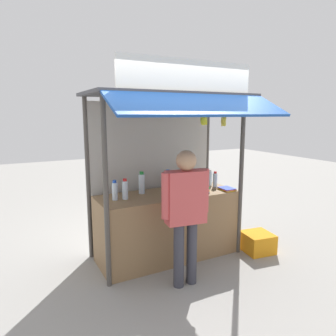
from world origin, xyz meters
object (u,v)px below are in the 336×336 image
water_bottle_front_right (215,180)px  magazine_stack_far_left (227,189)px  water_bottle_mid_right (142,183)px  water_bottle_rear_center (210,178)px  banana_bunch_inner_right (224,121)px  banana_bunch_rightmost (204,120)px  water_bottle_front_left (168,180)px  water_bottle_center (115,191)px  magazine_stack_far_right (197,189)px  plastic_crate (257,242)px  water_bottle_back_left (125,190)px  vendor_person (186,206)px

water_bottle_front_right → magazine_stack_far_left: 0.25m
water_bottle_mid_right → water_bottle_rear_center: size_ratio=1.24×
banana_bunch_inner_right → banana_bunch_rightmost: (-0.29, -0.00, 0.02)m
water_bottle_front_right → water_bottle_front_left: water_bottle_front_left is taller
magazine_stack_far_left → banana_bunch_rightmost: size_ratio=0.94×
water_bottle_front_left → water_bottle_rear_center: water_bottle_front_left is taller
water_bottle_center → magazine_stack_far_right: 1.14m
banana_bunch_inner_right → plastic_crate: size_ratio=0.71×
plastic_crate → water_bottle_mid_right: bearing=157.1°
water_bottle_mid_right → water_bottle_front_left: bearing=12.7°
water_bottle_back_left → magazine_stack_far_left: water_bottle_back_left is taller
water_bottle_front_right → banana_bunch_inner_right: 1.01m
banana_bunch_rightmost → banana_bunch_inner_right: bearing=0.1°
magazine_stack_far_right → banana_bunch_inner_right: 1.00m
water_bottle_rear_center → magazine_stack_far_right: bearing=-146.9°
water_bottle_center → banana_bunch_inner_right: (1.28, -0.48, 0.86)m
water_bottle_mid_right → water_bottle_center: 0.45m
water_bottle_front_left → magazine_stack_far_left: size_ratio=1.10×
water_bottle_front_left → vendor_person: bearing=-106.7°
water_bottle_rear_center → banana_bunch_rightmost: 1.18m
water_bottle_back_left → water_bottle_mid_right: (0.29, 0.16, 0.02)m
water_bottle_back_left → water_bottle_mid_right: water_bottle_mid_right is taller
water_bottle_center → water_bottle_rear_center: bearing=3.8°
water_bottle_back_left → banana_bunch_inner_right: (1.15, -0.46, 0.85)m
water_bottle_front_left → banana_bunch_rightmost: (0.11, -0.72, 0.87)m
banana_bunch_inner_right → plastic_crate: banana_bunch_inner_right is taller
water_bottle_front_right → water_bottle_mid_right: (-1.10, 0.16, 0.03)m
water_bottle_front_right → water_bottle_center: 1.52m
water_bottle_rear_center → plastic_crate: 1.15m
water_bottle_back_left → magazine_stack_far_left: 1.45m
water_bottle_rear_center → magazine_stack_far_right: size_ratio=0.88×
water_bottle_rear_center → vendor_person: (-0.94, -0.86, -0.07)m
water_bottle_center → water_bottle_mid_right: bearing=18.4°
water_bottle_center → vendor_person: size_ratio=0.16×
water_bottle_mid_right → water_bottle_center: (-0.42, -0.14, -0.02)m
water_bottle_front_left → water_bottle_center: bearing=-164.5°
water_bottle_rear_center → plastic_crate: bearing=-54.2°
water_bottle_rear_center → magazine_stack_far_left: size_ratio=0.99×
water_bottle_back_left → water_bottle_rear_center: size_ratio=1.09×
magazine_stack_far_right → plastic_crate: (0.82, -0.35, -0.81)m
water_bottle_front_left → plastic_crate: (1.07, -0.74, -0.89)m
plastic_crate → water_bottle_front_left: bearing=145.1°
water_bottle_center → banana_bunch_rightmost: banana_bunch_rightmost is taller
magazine_stack_far_left → plastic_crate: size_ratio=0.63×
banana_bunch_inner_right → magazine_stack_far_right: bearing=115.1°
water_bottle_back_left → banana_bunch_rightmost: 1.31m
magazine_stack_far_right → banana_bunch_inner_right: banana_bunch_inner_right is taller
magazine_stack_far_left → plastic_crate: bearing=-33.8°
magazine_stack_far_left → water_bottle_center: bearing=171.1°
water_bottle_rear_center → water_bottle_center: size_ratio=0.97×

